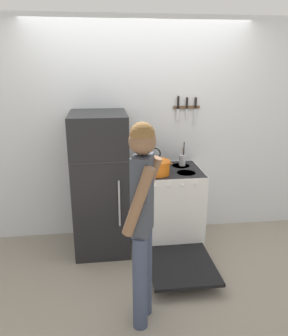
# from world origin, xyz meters

# --- Properties ---
(ground_plane) EXTENTS (14.00, 14.00, 0.00)m
(ground_plane) POSITION_xyz_m (0.00, 0.00, 0.00)
(ground_plane) COLOR gray
(wall_back) EXTENTS (10.00, 0.06, 2.55)m
(wall_back) POSITION_xyz_m (0.00, 0.03, 1.27)
(wall_back) COLOR silver
(wall_back) RESTS_ON ground_plane
(refrigerator) EXTENTS (0.59, 0.71, 1.56)m
(refrigerator) POSITION_xyz_m (-0.47, -0.34, 0.78)
(refrigerator) COLOR black
(refrigerator) RESTS_ON ground_plane
(stove_range) EXTENTS (0.72, 1.37, 0.90)m
(stove_range) POSITION_xyz_m (0.30, -0.36, 0.45)
(stove_range) COLOR white
(stove_range) RESTS_ON ground_plane
(dutch_oven_pot) EXTENTS (0.32, 0.28, 0.18)m
(dutch_oven_pot) POSITION_xyz_m (0.14, -0.46, 0.98)
(dutch_oven_pot) COLOR orange
(dutch_oven_pot) RESTS_ON stove_range
(tea_kettle) EXTENTS (0.23, 0.19, 0.23)m
(tea_kettle) POSITION_xyz_m (0.15, -0.20, 0.97)
(tea_kettle) COLOR black
(tea_kettle) RESTS_ON stove_range
(utensil_jar) EXTENTS (0.08, 0.08, 0.28)m
(utensil_jar) POSITION_xyz_m (0.48, -0.19, 0.97)
(utensil_jar) COLOR #B7BABF
(utensil_jar) RESTS_ON stove_range
(person) EXTENTS (0.35, 0.40, 1.67)m
(person) POSITION_xyz_m (-0.15, -1.54, 0.95)
(person) COLOR #38425B
(person) RESTS_ON ground_plane
(wall_knife_strip) EXTENTS (0.31, 0.03, 0.34)m
(wall_knife_strip) POSITION_xyz_m (0.55, -0.02, 1.57)
(wall_knife_strip) COLOR brown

